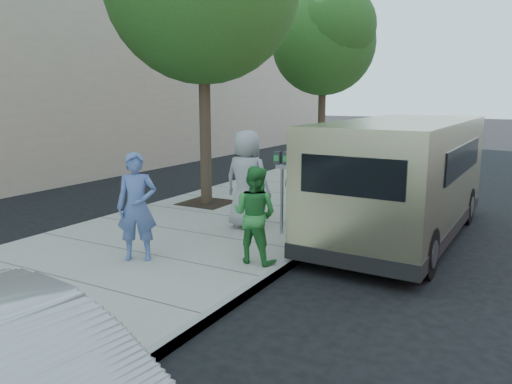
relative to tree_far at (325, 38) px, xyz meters
The scene contains 10 objects.
ground 11.36m from the tree_far, 77.30° to the right, with size 120.00×120.00×0.00m, color black.
sidewalk 11.17m from the tree_far, 82.85° to the right, with size 5.00×60.00×0.15m, color gray.
curb_face 11.70m from the tree_far, 69.73° to the right, with size 0.12×60.00×0.16m, color gray.
tree_far is the anchor object (origin of this frame).
parking_meter 10.27m from the tree_far, 72.71° to the right, with size 0.34×0.13×1.62m.
van 9.86m from the tree_far, 58.02° to the right, with size 2.29×6.40×2.35m.
person_officer 12.49m from the tree_far, 82.70° to the right, with size 0.65×0.43×1.78m, color #4B67A1.
person_green_shirt 12.08m from the tree_far, 73.50° to the right, with size 0.77×0.60×1.58m, color #2C8638.
person_gray_shirt 10.10m from the tree_far, 77.37° to the right, with size 0.98×0.64×2.01m, color #98989A.
person_striped_polo 10.15m from the tree_far, 69.05° to the right, with size 1.15×0.48×1.96m, color gray.
Camera 1 is at (4.83, -7.74, 2.83)m, focal length 35.00 mm.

